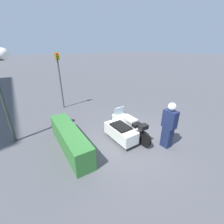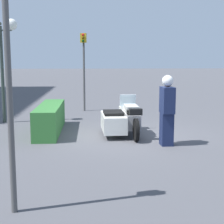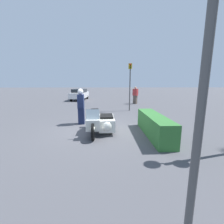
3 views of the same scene
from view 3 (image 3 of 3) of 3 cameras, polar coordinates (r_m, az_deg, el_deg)
ground_plane at (r=7.15m, az=-4.83°, el=-6.63°), size 160.00×160.00×0.00m
police_motorcycle at (r=6.65m, az=-4.16°, el=-3.82°), size 2.62×1.16×1.16m
officer_rider at (r=8.09m, az=-11.73°, el=2.44°), size 0.53×0.33×1.88m
hedge_bush_curbside at (r=6.49m, az=15.70°, el=-4.85°), size 3.23×0.68×0.86m
traffic_light_near at (r=1.78m, az=31.56°, el=12.94°), size 0.22×0.28×3.42m
traffic_light_far at (r=11.93m, az=6.87°, el=11.84°), size 0.22×0.28×3.64m
parked_car_background at (r=20.41m, az=-12.27°, el=6.68°), size 4.53×1.95×1.44m
pedestrian_bystander at (r=16.26m, az=8.86°, el=6.33°), size 0.58×0.59×1.82m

